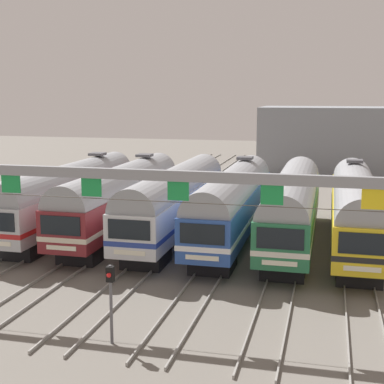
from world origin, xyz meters
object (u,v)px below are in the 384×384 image
Objects in this scene: commuter_train_stainless at (69,194)px; commuter_train_silver at (176,199)px; catenary_gantry at (134,196)px; yard_signal_mast at (111,289)px; commuter_train_blue at (233,201)px; commuter_train_yellow at (356,207)px; commuter_train_maroon at (121,196)px; commuter_train_green at (293,204)px.

commuter_train_silver is (7.69, -0.00, -0.00)m from commuter_train_stainless.
yard_signal_mast is at bearing -90.00° from catenary_gantry.
commuter_train_blue is 1.00× the size of commuter_train_yellow.
commuter_train_maroon and commuter_train_blue have the same top height.
catenary_gantry is 4.22m from yard_signal_mast.
yard_signal_mast is (-9.62, -16.34, -0.49)m from commuter_train_yellow.
commuter_train_maroon reaches higher than commuter_train_silver.
yard_signal_mast is at bearing -83.28° from commuter_train_silver.
commuter_train_blue is 1.00× the size of commuter_train_green.
commuter_train_silver reaches higher than yard_signal_mast.
commuter_train_blue is at bearing 0.06° from commuter_train_silver.
commuter_train_stainless is 19.24m from commuter_train_yellow.
yard_signal_mast is at bearing -59.51° from commuter_train_stainless.
commuter_train_silver is 11.54m from commuter_train_yellow.
catenary_gantry is at bearing 90.00° from yard_signal_mast.
commuter_train_blue is (3.85, 0.00, 0.00)m from commuter_train_silver.
commuter_train_stainless is at bearing 120.49° from yard_signal_mast.
commuter_train_maroon is at bearing 179.98° from commuter_train_green.
commuter_train_yellow is 18.96m from yard_signal_mast.
commuter_train_maroon is 7.69m from commuter_train_blue.
catenary_gantry is at bearing -66.85° from commuter_train_maroon.
commuter_train_yellow is at bearing 0.00° from commuter_train_blue.
commuter_train_blue is at bearing 0.00° from commuter_train_maroon.
commuter_train_green is 5.72× the size of yard_signal_mast.
commuter_train_stainless and commuter_train_maroon have the same top height.
commuter_train_maroon and commuter_train_yellow have the same top height.
catenary_gantry reaches higher than commuter_train_blue.
commuter_train_silver is at bearing 96.72° from yard_signal_mast.
commuter_train_yellow is at bearing 0.02° from commuter_train_silver.
commuter_train_green is at bearing -0.02° from commuter_train_maroon.
commuter_train_silver is 1.00× the size of commuter_train_blue.
yard_signal_mast is (0.00, -2.84, -3.12)m from catenary_gantry.
commuter_train_yellow is (7.69, 0.00, 0.00)m from commuter_train_blue.
commuter_train_yellow is at bearing 0.00° from commuter_train_stainless.
commuter_train_blue is 5.72× the size of yard_signal_mast.
commuter_train_silver is at bearing -0.06° from commuter_train_maroon.
catenary_gantry reaches higher than commuter_train_silver.
commuter_train_maroon reaches higher than commuter_train_green.
catenary_gantry is at bearing -98.11° from commuter_train_blue.
commuter_train_maroon is at bearing 179.94° from commuter_train_silver.
commuter_train_maroon is 14.92m from catenary_gantry.
commuter_train_silver is 13.88m from catenary_gantry.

